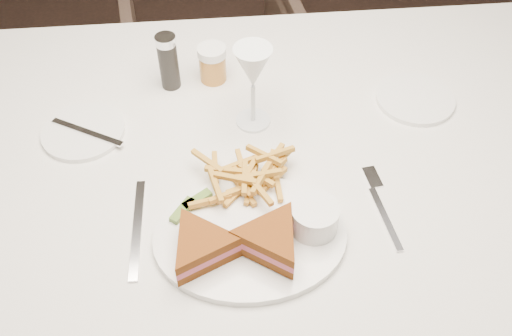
% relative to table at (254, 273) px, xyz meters
% --- Properties ---
extents(table, '(1.47, 0.99, 0.75)m').
position_rel_table_xyz_m(table, '(0.00, 0.00, 0.00)').
color(table, silver).
rests_on(table, ground).
extents(chair_far, '(0.64, 0.61, 0.60)m').
position_rel_table_xyz_m(chair_far, '(-0.05, 0.93, -0.08)').
color(chair_far, '#433229').
rests_on(chair_far, ground).
extents(table_setting, '(0.83, 0.60, 0.18)m').
position_rel_table_xyz_m(table_setting, '(-0.02, -0.06, 0.41)').
color(table_setting, white).
rests_on(table_setting, table).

